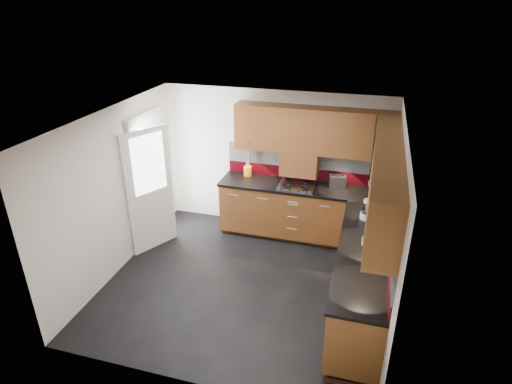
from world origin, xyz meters
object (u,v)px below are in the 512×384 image
(gas_hob, at_px, (297,185))
(toaster, at_px, (337,181))
(food_processor, at_px, (367,210))
(utensil_pot, at_px, (248,170))

(gas_hob, distance_m, toaster, 0.66)
(gas_hob, distance_m, food_processor, 1.39)
(gas_hob, height_order, utensil_pot, utensil_pot)
(utensil_pot, bearing_deg, food_processor, -26.52)
(utensil_pot, height_order, toaster, utensil_pot)
(gas_hob, height_order, toaster, toaster)
(utensil_pot, distance_m, toaster, 1.52)
(utensil_pot, height_order, food_processor, utensil_pot)
(toaster, bearing_deg, food_processor, -62.74)
(food_processor, bearing_deg, utensil_pot, 153.48)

